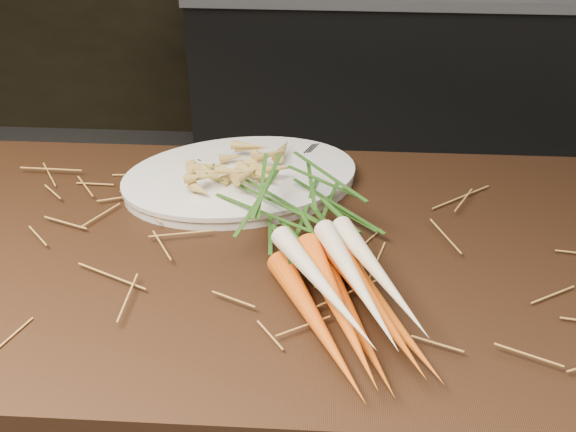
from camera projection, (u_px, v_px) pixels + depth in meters
name	position (u px, v px, depth m)	size (l,w,h in m)	color
back_counter	(421.00, 81.00, 2.95)	(1.82, 0.62, 0.84)	black
straw_bedding	(372.00, 251.00, 1.13)	(1.40, 0.60, 0.02)	#AB7730
root_veg_bunch	(315.00, 238.00, 1.09)	(0.35, 0.56, 0.10)	#C74910
serving_platter	(240.00, 181.00, 1.30)	(0.42, 0.28, 0.02)	white
roasted_veg_heap	(240.00, 164.00, 1.28)	(0.20, 0.15, 0.05)	#A87E40
serving_fork	(323.00, 170.00, 1.31)	(0.01, 0.16, 0.00)	silver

